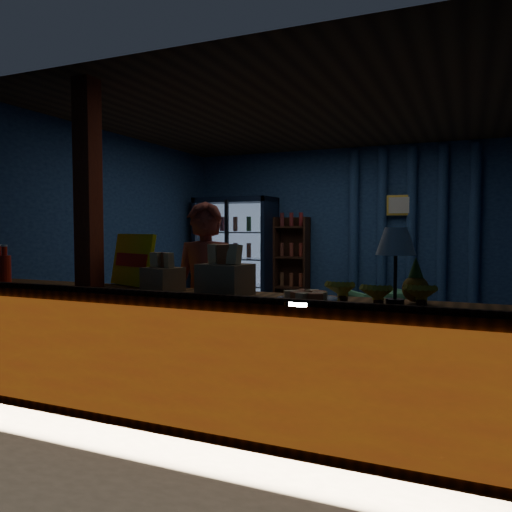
{
  "coord_description": "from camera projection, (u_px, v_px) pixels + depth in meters",
  "views": [
    {
      "loc": [
        1.75,
        -5.03,
        1.41
      ],
      "look_at": [
        -0.33,
        -0.2,
        1.13
      ],
      "focal_mm": 35.0,
      "sensor_mm": 36.0,
      "label": 1
    }
  ],
  "objects": [
    {
      "name": "ground",
      "position": [
        291.0,
        361.0,
        5.38
      ],
      "size": [
        4.6,
        4.6,
        0.0
      ],
      "primitive_type": "plane",
      "color": "#515154",
      "rests_on": "ground"
    },
    {
      "name": "room_walls",
      "position": [
        292.0,
        215.0,
        5.3
      ],
      "size": [
        4.6,
        4.6,
        4.6
      ],
      "color": "navy",
      "rests_on": "ground"
    },
    {
      "name": "counter",
      "position": [
        204.0,
        359.0,
        3.6
      ],
      "size": [
        4.4,
        0.57,
        0.99
      ],
      "color": "brown",
      "rests_on": "ground"
    },
    {
      "name": "support_post",
      "position": [
        89.0,
        244.0,
        3.98
      ],
      "size": [
        0.16,
        0.16,
        2.6
      ],
      "primitive_type": "cube",
      "color": "#9B3316",
      "rests_on": "ground"
    },
    {
      "name": "beverage_cooler",
      "position": [
        237.0,
        261.0,
        7.7
      ],
      "size": [
        1.2,
        0.62,
        1.9
      ],
      "color": "black",
      "rests_on": "ground"
    },
    {
      "name": "bottle_shelf",
      "position": [
        292.0,
        271.0,
        7.5
      ],
      "size": [
        0.5,
        0.28,
        1.6
      ],
      "color": "#3C2013",
      "rests_on": "ground"
    },
    {
      "name": "curtain_folds",
      "position": [
        411.0,
        238.0,
        6.88
      ],
      "size": [
        1.74,
        0.14,
        2.5
      ],
      "color": "navy",
      "rests_on": "room_walls"
    },
    {
      "name": "framed_picture",
      "position": [
        400.0,
        205.0,
        6.87
      ],
      "size": [
        0.36,
        0.04,
        0.28
      ],
      "color": "gold",
      "rests_on": "room_walls"
    },
    {
      "name": "shopkeeper",
      "position": [
        206.0,
        301.0,
        4.11
      ],
      "size": [
        0.65,
        0.47,
        1.64
      ],
      "primitive_type": "imported",
      "rotation": [
        0.0,
        0.0,
        0.14
      ],
      "color": "maroon",
      "rests_on": "ground"
    },
    {
      "name": "green_chair",
      "position": [
        376.0,
        314.0,
        6.42
      ],
      "size": [
        1.0,
        1.0,
        0.66
      ],
      "primitive_type": "imported",
      "rotation": [
        0.0,
        0.0,
        3.78
      ],
      "color": "#54A866",
      "rests_on": "ground"
    },
    {
      "name": "side_table",
      "position": [
        342.0,
        319.0,
        6.66
      ],
      "size": [
        0.54,
        0.43,
        0.53
      ],
      "color": "#3C2013",
      "rests_on": "ground"
    },
    {
      "name": "yellow_sign",
      "position": [
        133.0,
        260.0,
        4.09
      ],
      "size": [
        0.54,
        0.29,
        0.43
      ],
      "color": "#FFFD0D",
      "rests_on": "counter"
    },
    {
      "name": "soda_bottles",
      "position": [
        2.0,
        267.0,
        4.4
      ],
      "size": [
        0.27,
        0.18,
        0.33
      ],
      "color": "red",
      "rests_on": "counter"
    },
    {
      "name": "snack_box_left",
      "position": [
        225.0,
        277.0,
        3.52
      ],
      "size": [
        0.37,
        0.32,
        0.36
      ],
      "color": "#986B49",
      "rests_on": "counter"
    },
    {
      "name": "snack_box_centre",
      "position": [
        163.0,
        277.0,
        3.76
      ],
      "size": [
        0.33,
        0.29,
        0.29
      ],
      "color": "#986B49",
      "rests_on": "counter"
    },
    {
      "name": "pastry_tray",
      "position": [
        308.0,
        298.0,
        3.17
      ],
      "size": [
        0.42,
        0.42,
        0.07
      ],
      "color": "silver",
      "rests_on": "counter"
    },
    {
      "name": "banana_bunches",
      "position": [
        379.0,
        292.0,
        3.07
      ],
      "size": [
        0.7,
        0.28,
        0.15
      ],
      "color": "yellow",
      "rests_on": "counter"
    },
    {
      "name": "table_lamp",
      "position": [
        396.0,
        244.0,
        3.03
      ],
      "size": [
        0.24,
        0.24,
        0.48
      ],
      "color": "black",
      "rests_on": "counter"
    },
    {
      "name": "pineapple",
      "position": [
        416.0,
        285.0,
        3.11
      ],
      "size": [
        0.16,
        0.16,
        0.28
      ],
      "color": "#91651A",
      "rests_on": "counter"
    }
  ]
}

